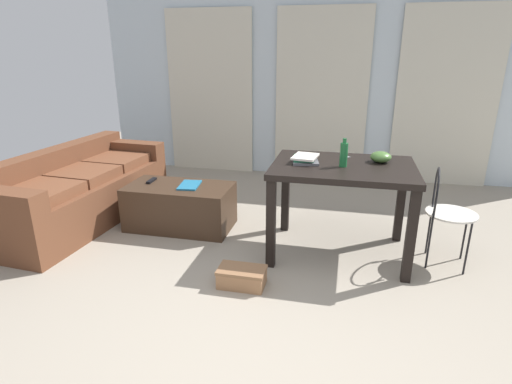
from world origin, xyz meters
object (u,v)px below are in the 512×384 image
object	(u,v)px
craft_table	(343,178)
bowl	(381,157)
bottle_near	(344,154)
magazine	(190,185)
couch	(79,191)
scissors	(344,158)
tv_remote_primary	(152,181)
coffee_table	(180,206)
wire_chair	(444,205)
shoebox	(242,277)
book_stack	(305,159)

from	to	relation	value
craft_table	bowl	bearing A→B (deg)	26.34
craft_table	bowl	distance (m)	0.37
bottle_near	bowl	xyz separation A→B (m)	(0.30, 0.20, -0.06)
craft_table	magazine	bearing A→B (deg)	171.24
couch	scissors	distance (m)	2.68
tv_remote_primary	coffee_table	bearing A→B (deg)	-11.97
couch	wire_chair	world-z (taller)	wire_chair
magazine	shoebox	bearing A→B (deg)	-57.91
wire_chair	tv_remote_primary	bearing A→B (deg)	174.29
book_stack	bowl	bearing A→B (deg)	12.01
coffee_table	bowl	size ratio (longest dim) A/B	5.93
wire_chair	bottle_near	world-z (taller)	bottle_near
coffee_table	bowl	distance (m)	1.95
tv_remote_primary	shoebox	distance (m)	1.58
scissors	shoebox	xyz separation A→B (m)	(-0.68, -0.94, -0.72)
book_stack	coffee_table	bearing A→B (deg)	171.33
bottle_near	bowl	bearing A→B (deg)	34.02
book_stack	magazine	distance (m)	1.21
wire_chair	magazine	size ratio (longest dim) A/B	2.77
tv_remote_primary	bowl	bearing A→B (deg)	-4.07
couch	wire_chair	bearing A→B (deg)	-2.68
scissors	magazine	size ratio (longest dim) A/B	0.31
couch	bottle_near	bearing A→B (deg)	-4.67
wire_chair	bowl	size ratio (longest dim) A/B	4.73
scissors	wire_chair	bearing A→B (deg)	-15.81
book_stack	magazine	xyz separation A→B (m)	(-1.13, 0.21, -0.38)
craft_table	bottle_near	distance (m)	0.22
couch	book_stack	xyz separation A→B (m)	(2.32, -0.14, 0.51)
magazine	bottle_near	bearing A→B (deg)	-18.07
coffee_table	wire_chair	size ratio (longest dim) A/B	1.25
bowl	shoebox	world-z (taller)	bowl
wire_chair	bottle_near	distance (m)	0.90
shoebox	couch	bearing A→B (deg)	155.89
wire_chair	coffee_table	bearing A→B (deg)	175.02
scissors	tv_remote_primary	xyz separation A→B (m)	(-1.87, 0.04, -0.35)
book_stack	shoebox	bearing A→B (deg)	-116.21
coffee_table	craft_table	xyz separation A→B (m)	(1.55, -0.20, 0.46)
magazine	shoebox	distance (m)	1.27
magazine	wire_chair	bearing A→B (deg)	-12.83
wire_chair	shoebox	distance (m)	1.70
wire_chair	book_stack	bearing A→B (deg)	179.10
couch	wire_chair	size ratio (longest dim) A/B	2.61
couch	shoebox	world-z (taller)	couch
coffee_table	bowl	world-z (taller)	bowl
bottle_near	shoebox	distance (m)	1.25
bottle_near	magazine	xyz separation A→B (m)	(-1.44, 0.28, -0.45)
couch	craft_table	distance (m)	2.67
coffee_table	scissors	size ratio (longest dim) A/B	11.33
scissors	magazine	bearing A→B (deg)	-179.85
bottle_near	tv_remote_primary	size ratio (longest dim) A/B	1.41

